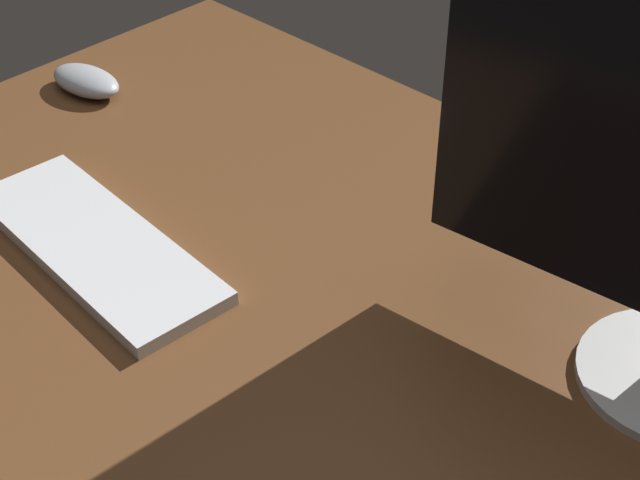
# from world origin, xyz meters

# --- Properties ---
(desk) EXTENTS (1.40, 0.84, 0.02)m
(desk) POSITION_xyz_m (0.00, 0.00, 0.01)
(desk) COLOR brown
(desk) RESTS_ON ground
(keyboard) EXTENTS (0.36, 0.15, 0.02)m
(keyboard) POSITION_xyz_m (-0.28, -0.11, 0.03)
(keyboard) COLOR silver
(keyboard) RESTS_ON desk
(computer_mouse) EXTENTS (0.12, 0.08, 0.03)m
(computer_mouse) POSITION_xyz_m (-0.59, 0.10, 0.04)
(computer_mouse) COLOR #999EA5
(computer_mouse) RESTS_ON desk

